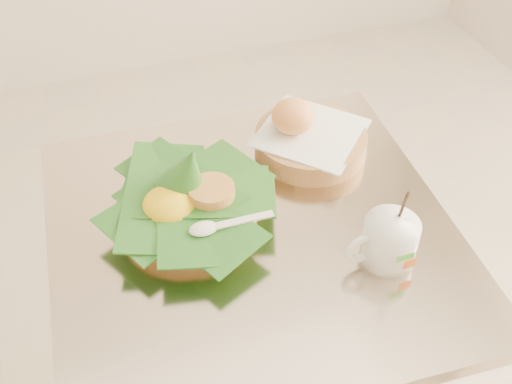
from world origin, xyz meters
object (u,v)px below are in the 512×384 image
object	(u,v)px
rice_basket	(187,198)
coffee_mug	(388,240)
bread_basket	(308,137)
cafe_table	(253,307)

from	to	relation	value
rice_basket	coffee_mug	xyz separation A→B (m)	(0.29, -0.20, 0.00)
rice_basket	bread_basket	size ratio (longest dim) A/B	1.15
cafe_table	rice_basket	distance (m)	0.29
cafe_table	coffee_mug	xyz separation A→B (m)	(0.19, -0.13, 0.26)
rice_basket	cafe_table	bearing A→B (deg)	-36.00
bread_basket	coffee_mug	world-z (taller)	coffee_mug
cafe_table	rice_basket	world-z (taller)	rice_basket
rice_basket	coffee_mug	distance (m)	0.35
bread_basket	coffee_mug	size ratio (longest dim) A/B	1.68
cafe_table	coffee_mug	world-z (taller)	coffee_mug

